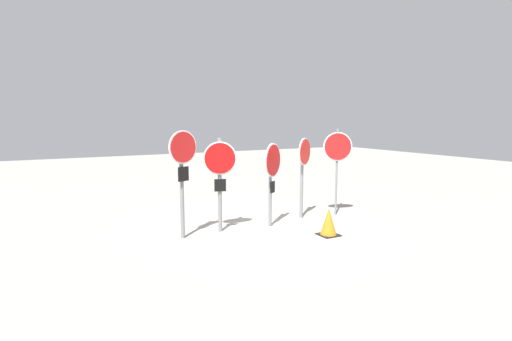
% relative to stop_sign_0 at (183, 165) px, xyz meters
% --- Properties ---
extents(ground_plane, '(40.00, 40.00, 0.00)m').
position_rel_stop_sign_0_xyz_m(ground_plane, '(2.10, 0.30, -1.61)').
color(ground_plane, gray).
extents(stop_sign_0, '(0.68, 0.26, 2.35)m').
position_rel_stop_sign_0_xyz_m(stop_sign_0, '(0.00, 0.00, 0.00)').
color(stop_sign_0, slate).
rests_on(stop_sign_0, ground).
extents(stop_sign_1, '(0.73, 0.24, 2.15)m').
position_rel_stop_sign_0_xyz_m(stop_sign_1, '(0.90, 0.09, -0.18)').
color(stop_sign_1, slate).
rests_on(stop_sign_1, ground).
extents(stop_sign_2, '(0.67, 0.48, 2.01)m').
position_rel_stop_sign_0_xyz_m(stop_sign_2, '(2.17, -0.07, -0.20)').
color(stop_sign_2, slate).
rests_on(stop_sign_2, ground).
extents(stop_sign_3, '(0.61, 0.40, 2.10)m').
position_rel_stop_sign_0_xyz_m(stop_sign_3, '(3.32, 0.27, -0.17)').
color(stop_sign_3, slate).
rests_on(stop_sign_3, ground).
extents(stop_sign_4, '(0.70, 0.36, 2.33)m').
position_rel_stop_sign_0_xyz_m(stop_sign_4, '(4.27, 0.08, 0.10)').
color(stop_sign_4, slate).
rests_on(stop_sign_4, ground).
extents(traffic_cone_0, '(0.43, 0.43, 0.62)m').
position_rel_stop_sign_0_xyz_m(traffic_cone_0, '(2.91, -1.30, -1.30)').
color(traffic_cone_0, black).
rests_on(traffic_cone_0, ground).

